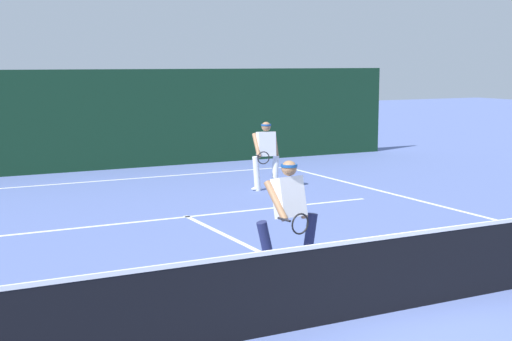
{
  "coord_description": "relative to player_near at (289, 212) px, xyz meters",
  "views": [
    {
      "loc": [
        -5.33,
        -6.89,
        3.0
      ],
      "look_at": [
        0.92,
        5.16,
        1.0
      ],
      "focal_mm": 52.07,
      "sensor_mm": 36.0,
      "label": 1
    }
  ],
  "objects": [
    {
      "name": "tennis_ball",
      "position": [
        -0.27,
        0.75,
        -0.86
      ],
      "size": [
        0.07,
        0.07,
        0.07
      ],
      "primitive_type": "sphere",
      "color": "#D1E033",
      "rests_on": "ground_plane"
    },
    {
      "name": "ground_plane",
      "position": [
        0.18,
        -2.03,
        -0.89
      ],
      "size": [
        80.0,
        80.0,
        0.0
      ],
      "primitive_type": "plane",
      "color": "#5567A5"
    },
    {
      "name": "court_line_centre",
      "position": [
        0.18,
        1.17,
        -0.89
      ],
      "size": [
        0.1,
        6.4,
        0.01
      ],
      "primitive_type": "cube",
      "color": "white",
      "rests_on": "ground_plane"
    },
    {
      "name": "tennis_net",
      "position": [
        0.18,
        -2.03,
        -0.4
      ],
      "size": [
        11.22,
        0.09,
        1.09
      ],
      "color": "#1E4723",
      "rests_on": "ground_plane"
    },
    {
      "name": "court_line_service",
      "position": [
        0.18,
        4.26,
        -0.89
      ],
      "size": [
        8.35,
        0.1,
        0.01
      ],
      "primitive_type": "cube",
      "color": "white",
      "rests_on": "ground_plane"
    },
    {
      "name": "player_near",
      "position": [
        0.0,
        0.0,
        0.0
      ],
      "size": [
        1.09,
        0.87,
        1.63
      ],
      "rotation": [
        0.0,
        0.0,
        3.3
      ],
      "color": "#1E234C",
      "rests_on": "ground_plane"
    },
    {
      "name": "court_line_baseline_far",
      "position": [
        0.18,
        9.34,
        -0.89
      ],
      "size": [
        10.24,
        0.1,
        0.01
      ],
      "primitive_type": "cube",
      "color": "white",
      "rests_on": "ground_plane"
    },
    {
      "name": "player_far",
      "position": [
        2.97,
        6.23,
        -0.01
      ],
      "size": [
        0.87,
        0.83,
        1.61
      ],
      "rotation": [
        0.0,
        0.0,
        3.01
      ],
      "color": "silver",
      "rests_on": "ground_plane"
    },
    {
      "name": "back_fence_windscreen",
      "position": [
        0.18,
        11.26,
        0.5
      ],
      "size": [
        19.47,
        0.12,
        2.79
      ],
      "primitive_type": "cube",
      "color": "#12331F",
      "rests_on": "ground_plane"
    }
  ]
}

